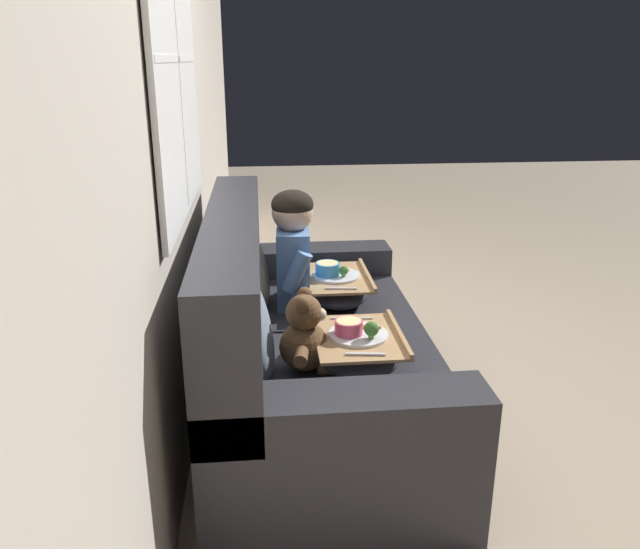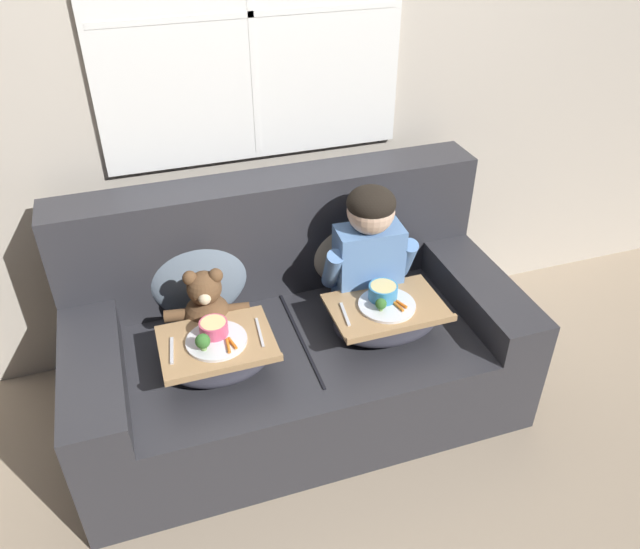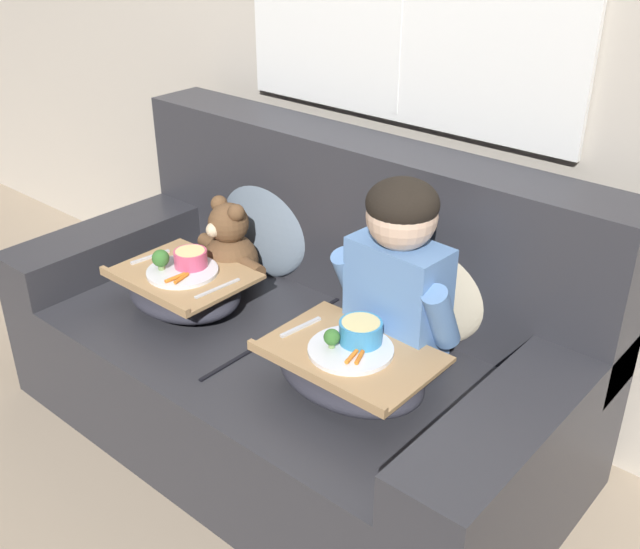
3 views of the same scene
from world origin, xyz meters
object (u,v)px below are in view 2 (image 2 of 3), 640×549
child_figure (369,243)px  couch (292,334)px  throw_pillow_behind_child (352,243)px  teddy_bear (207,309)px  lap_tray_child (386,317)px  throw_pillow_behind_teddy (198,271)px  lap_tray_teddy (218,353)px

child_figure → couch: bearing=-178.2°
couch → child_figure: (0.35, 0.01, 0.39)m
couch → throw_pillow_behind_child: 0.49m
teddy_bear → lap_tray_child: bearing=-16.4°
throw_pillow_behind_child → child_figure: bearing=-90.0°
throw_pillow_behind_child → throw_pillow_behind_teddy: bearing=180.0°
throw_pillow_behind_teddy → lap_tray_child: (0.69, -0.39, -0.12)m
child_figure → lap_tray_child: bearing=-90.1°
throw_pillow_behind_child → lap_tray_child: throw_pillow_behind_child is taller
couch → lap_tray_teddy: (-0.35, -0.20, 0.16)m
couch → throw_pillow_behind_child: (0.35, 0.20, 0.28)m
teddy_bear → child_figure: bearing=0.3°
throw_pillow_behind_teddy → child_figure: bearing=-15.2°
child_figure → lap_tray_teddy: size_ratio=1.32×
throw_pillow_behind_child → couch: bearing=-150.1°
child_figure → throw_pillow_behind_teddy: bearing=164.8°
lap_tray_teddy → throw_pillow_behind_child: bearing=29.7°
throw_pillow_behind_teddy → teddy_bear: (-0.00, -0.19, -0.06)m
throw_pillow_behind_child → child_figure: (-0.00, -0.19, 0.11)m
couch → lap_tray_child: 0.43m
throw_pillow_behind_teddy → lap_tray_child: throw_pillow_behind_teddy is taller
throw_pillow_behind_child → teddy_bear: 0.72m
child_figure → teddy_bear: bearing=-179.7°
throw_pillow_behind_child → child_figure: child_figure is taller
couch → lap_tray_teddy: couch is taller
couch → throw_pillow_behind_teddy: (-0.35, 0.20, 0.28)m
child_figure → teddy_bear: (-0.69, -0.00, -0.17)m
couch → child_figure: 0.52m
couch → throw_pillow_behind_teddy: 0.49m
lap_tray_child → child_figure: bearing=89.9°
child_figure → throw_pillow_behind_child: bearing=90.0°
throw_pillow_behind_teddy → child_figure: child_figure is taller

